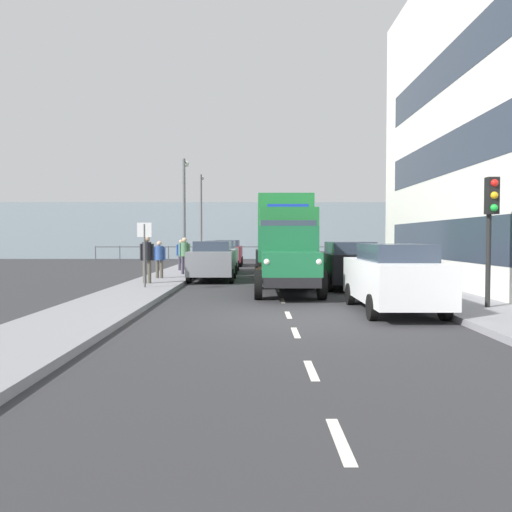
% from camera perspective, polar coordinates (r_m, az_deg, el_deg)
% --- Properties ---
extents(ground_plane, '(80.00, 80.00, 0.00)m').
position_cam_1_polar(ground_plane, '(21.36, 2.11, -2.97)').
color(ground_plane, '#2D2D30').
extents(sidewalk_left, '(2.24, 41.87, 0.15)m').
position_cam_1_polar(sidewalk_left, '(22.04, 14.56, -2.68)').
color(sidewalk_left, gray).
rests_on(sidewalk_left, ground_plane).
extents(sidewalk_right, '(2.24, 41.87, 0.15)m').
position_cam_1_polar(sidewalk_right, '(21.70, -10.52, -2.72)').
color(sidewalk_right, gray).
rests_on(sidewalk_right, ground_plane).
extents(road_centreline_markings, '(0.12, 37.90, 0.01)m').
position_cam_1_polar(road_centreline_markings, '(20.83, 2.17, -3.09)').
color(road_centreline_markings, silver).
rests_on(road_centreline_markings, ground_plane).
extents(sea_horizon, '(80.00, 0.80, 5.00)m').
position_cam_1_polar(sea_horizon, '(45.21, 1.01, 2.86)').
color(sea_horizon, '#84939E').
rests_on(sea_horizon, ground_plane).
extents(seawall_railing, '(28.08, 0.08, 1.20)m').
position_cam_1_polar(seawall_railing, '(41.61, 1.10, 0.75)').
color(seawall_railing, '#4C5156').
rests_on(seawall_railing, ground_plane).
extents(truck_vintage_green, '(2.17, 5.64, 2.43)m').
position_cam_1_polar(truck_vintage_green, '(16.67, 3.57, -0.33)').
color(truck_vintage_green, black).
rests_on(truck_vintage_green, ground_plane).
extents(lorry_cargo_green, '(2.58, 8.20, 3.87)m').
position_cam_1_polar(lorry_cargo_green, '(24.45, 3.17, 2.54)').
color(lorry_cargo_green, '#1E7033').
rests_on(lorry_cargo_green, ground_plane).
extents(car_white_kerbside_near, '(1.83, 4.38, 1.72)m').
position_cam_1_polar(car_white_kerbside_near, '(13.25, 15.15, -2.24)').
color(car_white_kerbside_near, white).
rests_on(car_white_kerbside_near, ground_plane).
extents(car_black_kerbside_1, '(1.93, 4.45, 1.72)m').
position_cam_1_polar(car_black_kerbside_1, '(19.30, 10.34, -0.87)').
color(car_black_kerbside_1, black).
rests_on(car_black_kerbside_1, ground_plane).
extents(car_grey_oppositeside_0, '(1.93, 4.04, 1.72)m').
position_cam_1_polar(car_grey_oppositeside_0, '(22.16, -4.89, -0.47)').
color(car_grey_oppositeside_0, slate).
rests_on(car_grey_oppositeside_0, ground_plane).
extents(car_silver_oppositeside_1, '(1.85, 4.47, 1.72)m').
position_cam_1_polar(car_silver_oppositeside_1, '(27.37, -3.96, 0.02)').
color(car_silver_oppositeside_1, '#B7BABF').
rests_on(car_silver_oppositeside_1, ground_plane).
extents(car_maroon_oppositeside_2, '(1.95, 3.93, 1.72)m').
position_cam_1_polar(car_maroon_oppositeside_2, '(33.79, -3.20, 0.41)').
color(car_maroon_oppositeside_2, maroon).
rests_on(car_maroon_oppositeside_2, ground_plane).
extents(pedestrian_by_lamp, '(0.53, 0.34, 1.80)m').
position_cam_1_polar(pedestrian_by_lamp, '(19.61, -12.17, 0.09)').
color(pedestrian_by_lamp, '#4C473D').
rests_on(pedestrian_by_lamp, sidewalk_right).
extents(pedestrian_with_bag, '(0.53, 0.34, 1.58)m').
position_cam_1_polar(pedestrian_with_bag, '(22.03, -10.81, -0.05)').
color(pedestrian_with_bag, '#4C473D').
rests_on(pedestrian_with_bag, sidewalk_right).
extents(pedestrian_near_railing, '(0.53, 0.34, 1.73)m').
position_cam_1_polar(pedestrian_near_railing, '(24.26, -8.03, 0.39)').
color(pedestrian_near_railing, '#383342').
rests_on(pedestrian_near_railing, sidewalk_right).
extents(pedestrian_strolling, '(0.53, 0.34, 1.63)m').
position_cam_1_polar(pedestrian_strolling, '(27.15, -8.41, 0.42)').
color(pedestrian_strolling, '#383342').
rests_on(pedestrian_strolling, sidewalk_right).
extents(traffic_light_near, '(0.28, 0.41, 3.20)m').
position_cam_1_polar(traffic_light_near, '(13.72, 24.90, 4.37)').
color(traffic_light_near, black).
rests_on(traffic_light_near, sidewalk_left).
extents(lamp_post_promenade, '(0.32, 1.14, 6.02)m').
position_cam_1_polar(lamp_post_promenade, '(28.10, -8.04, 5.91)').
color(lamp_post_promenade, '#59595B').
rests_on(lamp_post_promenade, sidewalk_right).
extents(lamp_post_far, '(0.32, 1.14, 6.43)m').
position_cam_1_polar(lamp_post_far, '(38.23, -6.17, 5.22)').
color(lamp_post_far, '#59595B').
rests_on(lamp_post_far, sidewalk_right).
extents(street_sign, '(0.50, 0.07, 2.25)m').
position_cam_1_polar(street_sign, '(18.01, -12.42, 1.41)').
color(street_sign, '#4C4C4C').
rests_on(street_sign, sidewalk_right).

